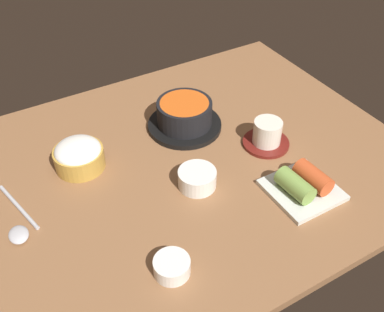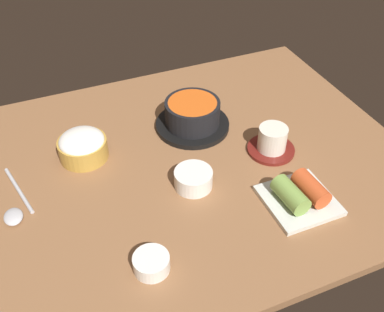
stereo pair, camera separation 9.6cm
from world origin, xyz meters
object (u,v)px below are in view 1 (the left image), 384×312
(rice_bowl, at_px, (79,155))
(spoon, at_px, (19,226))
(tea_cup_with_saucer, at_px, (267,135))
(banchan_cup_center, at_px, (198,178))
(stone_pot, at_px, (185,116))
(side_bowl_near, at_px, (172,266))
(kimchi_plate, at_px, (303,185))

(rice_bowl, height_order, spoon, rice_bowl)
(tea_cup_with_saucer, height_order, banchan_cup_center, tea_cup_with_saucer)
(stone_pot, distance_m, rice_bowl, 0.26)
(stone_pot, xyz_separation_m, tea_cup_with_saucer, (0.13, -0.15, -0.01))
(tea_cup_with_saucer, xyz_separation_m, spoon, (-0.55, 0.04, -0.02))
(banchan_cup_center, height_order, side_bowl_near, banchan_cup_center)
(banchan_cup_center, bearing_deg, tea_cup_with_saucer, 9.90)
(stone_pot, distance_m, banchan_cup_center, 0.20)
(rice_bowl, xyz_separation_m, kimchi_plate, (0.36, -0.30, -0.01))
(tea_cup_with_saucer, bearing_deg, banchan_cup_center, -170.10)
(tea_cup_with_saucer, distance_m, kimchi_plate, 0.16)
(rice_bowl, relative_size, tea_cup_with_saucer, 1.00)
(tea_cup_with_saucer, relative_size, side_bowl_near, 1.66)
(stone_pot, distance_m, tea_cup_with_saucer, 0.20)
(side_bowl_near, distance_m, spoon, 0.31)
(banchan_cup_center, height_order, spoon, banchan_cup_center)
(rice_bowl, distance_m, kimchi_plate, 0.47)
(side_bowl_near, height_order, spoon, side_bowl_near)
(tea_cup_with_saucer, relative_size, kimchi_plate, 0.80)
(banchan_cup_center, relative_size, kimchi_plate, 0.59)
(stone_pot, relative_size, kimchi_plate, 1.32)
(rice_bowl, height_order, tea_cup_with_saucer, same)
(rice_bowl, distance_m, tea_cup_with_saucer, 0.42)
(kimchi_plate, bearing_deg, banchan_cup_center, 144.37)
(tea_cup_with_saucer, bearing_deg, side_bowl_near, -150.78)
(banchan_cup_center, bearing_deg, rice_bowl, 136.91)
(stone_pot, height_order, side_bowl_near, stone_pot)
(tea_cup_with_saucer, distance_m, spoon, 0.55)
(kimchi_plate, height_order, side_bowl_near, kimchi_plate)
(stone_pot, relative_size, rice_bowl, 1.65)
(tea_cup_with_saucer, relative_size, banchan_cup_center, 1.35)
(tea_cup_with_saucer, height_order, spoon, tea_cup_with_saucer)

